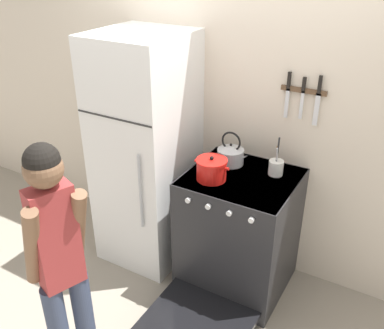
{
  "coord_description": "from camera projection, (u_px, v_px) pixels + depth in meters",
  "views": [
    {
      "loc": [
        1.29,
        -2.77,
        2.39
      ],
      "look_at": [
        -0.02,
        -0.5,
        1.02
      ],
      "focal_mm": 40.0,
      "sensor_mm": 36.0,
      "label": 1
    }
  ],
  "objects": [
    {
      "name": "person",
      "position": [
        60.0,
        263.0,
        2.22
      ],
      "size": [
        0.33,
        0.38,
        1.59
      ],
      "rotation": [
        0.0,
        0.0,
        1.22
      ],
      "color": "#38425B",
      "rests_on": "ground_plane"
    },
    {
      "name": "wall_knife_strip",
      "position": [
        304.0,
        91.0,
        2.84
      ],
      "size": [
        0.31,
        0.03,
        0.34
      ],
      "color": "brown"
    },
    {
      "name": "tea_kettle",
      "position": [
        231.0,
        154.0,
        3.11
      ],
      "size": [
        0.24,
        0.19,
        0.25
      ],
      "color": "silver",
      "rests_on": "stove_range"
    },
    {
      "name": "dutch_oven_pot",
      "position": [
        211.0,
        169.0,
        2.9
      ],
      "size": [
        0.26,
        0.21,
        0.18
      ],
      "color": "red",
      "rests_on": "stove_range"
    },
    {
      "name": "ground_plane",
      "position": [
        221.0,
        244.0,
        3.81
      ],
      "size": [
        14.0,
        14.0,
        0.0
      ],
      "primitive_type": "plane",
      "color": "gray"
    },
    {
      "name": "wall_back",
      "position": [
        229.0,
        107.0,
        3.24
      ],
      "size": [
        10.0,
        0.06,
        2.55
      ],
      "color": "beige",
      "rests_on": "ground_plane"
    },
    {
      "name": "utensil_jar",
      "position": [
        276.0,
        167.0,
        2.97
      ],
      "size": [
        0.1,
        0.1,
        0.28
      ],
      "color": "silver",
      "rests_on": "stove_range"
    },
    {
      "name": "refrigerator",
      "position": [
        146.0,
        153.0,
        3.34
      ],
      "size": [
        0.65,
        0.72,
        1.84
      ],
      "color": "white",
      "rests_on": "ground_plane"
    },
    {
      "name": "stove_range",
      "position": [
        237.0,
        234.0,
        3.16
      ],
      "size": [
        0.75,
        1.45,
        0.94
      ],
      "color": "#232326",
      "rests_on": "ground_plane"
    }
  ]
}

